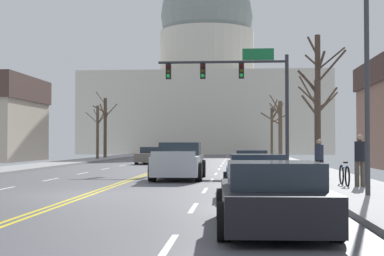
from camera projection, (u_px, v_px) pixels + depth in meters
ground at (88, 194)px, 17.54m from camera, size 20.00×180.00×0.20m
signal_gantry at (241, 81)px, 34.62m from camera, size 7.91×0.41×7.18m
street_lamp_right at (355, 16)px, 16.06m from camera, size 2.48×0.24×8.53m
capitol_building at (207, 87)px, 88.95m from camera, size 35.63×21.42×30.95m
sedan_near_00 at (251, 162)px, 31.08m from camera, size 2.06×4.52×1.20m
pickup_truck_near_01 at (179, 162)px, 25.30m from camera, size 2.24×5.29×1.61m
sedan_near_02 at (256, 176)px, 17.49m from camera, size 2.09×4.44×1.25m
sedan_near_03 at (272, 198)px, 10.50m from camera, size 2.15×4.45×1.25m
sedan_oncoming_00 at (152, 156)px, 44.18m from camera, size 2.14×4.75×1.28m
sedan_oncoming_01 at (174, 153)px, 56.73m from camera, size 1.94×4.30×1.25m
bare_tree_00 at (280, 128)px, 47.17m from camera, size 2.06×2.39×5.44m
bare_tree_01 at (105, 126)px, 57.55m from camera, size 2.60×1.91×6.59m
bare_tree_02 at (318, 97)px, 24.59m from camera, size 1.82×2.49×6.29m
bare_tree_04 at (273, 128)px, 57.20m from camera, size 1.57×1.63×5.77m
bare_tree_05 at (98, 130)px, 52.70m from camera, size 2.42×1.97×4.90m
bare_tree_06 at (317, 121)px, 28.96m from camera, size 2.05×2.09×4.81m
pedestrian_00 at (319, 157)px, 22.93m from camera, size 0.35×0.34×1.60m
pedestrian_01 at (360, 158)px, 19.00m from camera, size 0.35×0.34×1.72m
bicycle_parked at (344, 175)px, 19.58m from camera, size 0.12×1.77×0.85m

